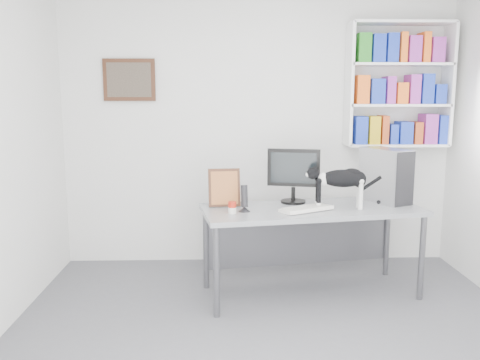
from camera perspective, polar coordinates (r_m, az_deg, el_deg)
The scene contains 11 objects.
room at distance 3.30m, azimuth 4.30°, elevation 2.47°, with size 4.01×4.01×2.70m.
bookshelf at distance 5.40m, azimuth 17.39°, elevation 10.16°, with size 1.03×0.28×1.24m, color white.
wall_art at distance 5.31m, azimuth -12.33°, elevation 10.92°, with size 0.52×0.04×0.42m, color #422115.
desk at distance 4.56m, azimuth 7.96°, elevation -7.89°, with size 1.89×0.73×0.79m, color gray.
monitor at distance 4.59m, azimuth 6.03°, elevation 0.51°, with size 0.47×0.22×0.50m, color black.
keyboard at distance 4.33m, azimuth 7.46°, elevation -3.22°, with size 0.46×0.17×0.03m, color silver.
pc_tower at distance 4.80m, azimuth 16.00°, elevation 0.51°, with size 0.22×0.49×0.49m, color #ABAAAF.
speaker at distance 4.24m, azimuth 0.49°, elevation -2.01°, with size 0.10×0.10×0.23m, color black.
leaning_print at distance 4.44m, azimuth -1.78°, elevation -0.78°, with size 0.28×0.11×0.34m, color #422115.
soup_can at distance 4.19m, azimuth -0.88°, elevation -3.11°, with size 0.07×0.07×0.10m, color #A91D0E.
cat at distance 4.43m, azimuth 11.26°, elevation -0.92°, with size 0.58×0.15×0.36m, color black, non-canonical shape.
Camera 1 is at (-0.35, -3.26, 1.76)m, focal length 38.00 mm.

